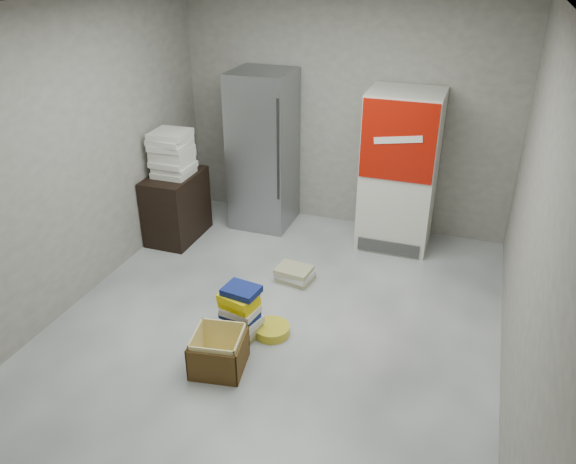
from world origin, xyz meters
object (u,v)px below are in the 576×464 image
(coke_cooler, at_px, (400,171))
(wood_shelf, at_px, (177,206))
(phonebook_stack_main, at_px, (241,312))
(steel_fridge, at_px, (263,151))
(cardboard_box, at_px, (219,354))

(coke_cooler, height_order, wood_shelf, coke_cooler)
(coke_cooler, relative_size, phonebook_stack_main, 3.52)
(steel_fridge, relative_size, cardboard_box, 3.89)
(steel_fridge, xyz_separation_m, cardboard_box, (0.66, -2.72, -0.81))
(cardboard_box, bearing_deg, coke_cooler, 60.62)
(coke_cooler, height_order, phonebook_stack_main, coke_cooler)
(coke_cooler, relative_size, wood_shelf, 2.25)
(steel_fridge, distance_m, coke_cooler, 1.65)
(coke_cooler, relative_size, cardboard_box, 3.68)
(steel_fridge, relative_size, wood_shelf, 2.37)
(wood_shelf, bearing_deg, phonebook_stack_main, -45.65)
(steel_fridge, xyz_separation_m, wood_shelf, (-0.83, -0.73, -0.55))
(steel_fridge, height_order, phonebook_stack_main, steel_fridge)
(coke_cooler, height_order, cardboard_box, coke_cooler)
(coke_cooler, bearing_deg, phonebook_stack_main, -113.62)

